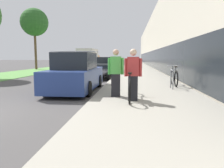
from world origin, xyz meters
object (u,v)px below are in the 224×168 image
at_px(bike_rack_hoop, 172,77).
at_px(parked_sedan_curbside, 76,74).
at_px(person_rider, 133,75).
at_px(cruiser_bike_nearest, 174,77).
at_px(street_tree_far, 34,22).
at_px(parked_sedan_far, 107,66).
at_px(moving_truck, 89,58).
at_px(vintage_roadster_curbside, 99,73).
at_px(tandem_bicycle, 130,87).
at_px(person_bystander, 116,73).

bearing_deg(bike_rack_hoop, parked_sedan_curbside, -175.15).
xyz_separation_m(person_rider, cruiser_bike_nearest, (2.02, 3.87, -0.42)).
distance_m(parked_sedan_curbside, street_tree_far, 19.31).
height_order(cruiser_bike_nearest, parked_sedan_far, parked_sedan_far).
distance_m(bike_rack_hoop, parked_sedan_curbside, 4.24).
xyz_separation_m(person_rider, parked_sedan_curbside, (-2.50, 2.46, -0.18)).
bearing_deg(bike_rack_hoop, parked_sedan_far, 110.94).
distance_m(cruiser_bike_nearest, moving_truck, 21.71).
bearing_deg(cruiser_bike_nearest, vintage_roadster_curbside, 135.84).
distance_m(parked_sedan_far, street_tree_far, 11.61).
distance_m(tandem_bicycle, parked_sedan_far, 13.60).
bearing_deg(parked_sedan_curbside, cruiser_bike_nearest, 17.30).
bearing_deg(parked_sedan_curbside, moving_truck, 99.76).
bearing_deg(street_tree_far, moving_truck, 43.50).
bearing_deg(street_tree_far, person_bystander, -58.50).
bearing_deg(person_bystander, person_rider, -48.68).
bearing_deg(parked_sedan_far, bike_rack_hoop, -69.06).
height_order(tandem_bicycle, street_tree_far, street_tree_far).
distance_m(person_bystander, bike_rack_hoop, 3.18).
distance_m(person_rider, parked_sedan_far, 13.93).
relative_size(bike_rack_hoop, street_tree_far, 0.12).
relative_size(person_rider, street_tree_far, 0.23).
relative_size(tandem_bicycle, person_bystander, 1.54).
xyz_separation_m(person_bystander, cruiser_bike_nearest, (2.62, 3.19, -0.43)).
bearing_deg(bike_rack_hoop, vintage_roadster_curbside, 127.55).
bearing_deg(parked_sedan_far, person_bystander, -81.96).
xyz_separation_m(parked_sedan_curbside, vintage_roadster_curbside, (0.19, 5.61, -0.36)).
bearing_deg(street_tree_far, tandem_bicycle, -57.87).
distance_m(parked_sedan_far, moving_truck, 10.93).
bearing_deg(vintage_roadster_curbside, person_rider, -74.03).
distance_m(bike_rack_hoop, cruiser_bike_nearest, 1.09).
bearing_deg(person_bystander, parked_sedan_curbside, 136.81).
xyz_separation_m(tandem_bicycle, person_rider, (0.09, -0.32, 0.43)).
height_order(bike_rack_hoop, parked_sedan_far, parked_sedan_far).
xyz_separation_m(person_rider, person_bystander, (-0.60, 0.68, 0.01)).
height_order(person_rider, parked_sedan_far, person_rider).
bearing_deg(tandem_bicycle, parked_sedan_far, 99.94).
bearing_deg(cruiser_bike_nearest, moving_truck, 112.24).
height_order(person_rider, vintage_roadster_curbside, person_rider).
relative_size(cruiser_bike_nearest, street_tree_far, 0.25).
xyz_separation_m(person_bystander, moving_truck, (-5.59, 23.27, 0.40)).
bearing_deg(person_rider, cruiser_bike_nearest, 62.48).
xyz_separation_m(tandem_bicycle, cruiser_bike_nearest, (2.11, 3.55, 0.01)).
height_order(moving_truck, street_tree_far, street_tree_far).
relative_size(tandem_bicycle, vintage_roadster_curbside, 0.59).
relative_size(person_bystander, bike_rack_hoop, 1.96).
height_order(parked_sedan_curbside, moving_truck, moving_truck).
bearing_deg(bike_rack_hoop, moving_truck, 110.55).
distance_m(parked_sedan_curbside, vintage_roadster_curbside, 5.62).
xyz_separation_m(parked_sedan_curbside, street_tree_far, (-9.17, 16.29, 4.85)).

